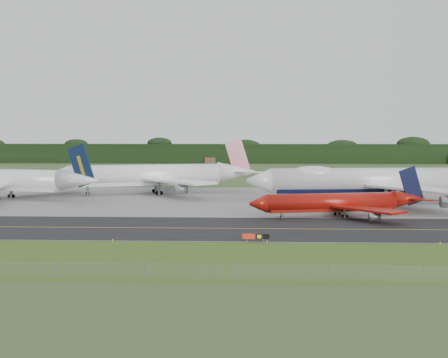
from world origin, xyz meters
The scene contains 16 objects.
ground centered at (0.00, 0.00, 0.00)m, with size 600.00×600.00×0.00m, color #3E5527.
grass_verge centered at (0.00, -35.00, 0.01)m, with size 400.00×30.00×0.01m, color #3C601C.
taxiway centered at (0.00, -4.00, 0.01)m, with size 400.00×32.00×0.02m, color black.
apron centered at (0.00, 51.00, 0.01)m, with size 400.00×78.00×0.01m, color gray.
taxiway_centreline centered at (0.00, -4.00, 0.03)m, with size 400.00×0.40×0.00m, color gold.
taxiway_edge_line centered at (0.00, -19.50, 0.03)m, with size 400.00×0.25×0.00m, color silver.
perimeter_fence centered at (0.00, -48.00, 1.10)m, with size 320.00×0.10×320.00m.
horizon_treeline centered at (0.00, 273.76, 5.47)m, with size 700.00×25.00×12.00m.
jet_ba_747 centered at (29.49, 41.76, 6.22)m, with size 72.76×59.84×18.29m.
jet_red_737 centered at (16.31, 15.11, 3.19)m, with size 42.25×33.81×11.52m.
jet_navy_gold centered at (-76.20, 49.12, 5.35)m, with size 62.28×53.10×16.30m.
jet_star_tail centered at (-34.12, 66.44, 5.73)m, with size 64.02×52.27×17.20m.
taxiway_sign centered at (-3.31, -20.21, 1.11)m, with size 4.71×0.26×1.57m.
edge_marker_left centered at (-28.49, -20.50, 0.25)m, with size 0.16×0.16×0.50m, color yellow.
edge_marker_center centered at (-1.36, -20.50, 0.25)m, with size 0.16×0.16×0.50m, color yellow.
edge_marker_right centered at (28.33, -20.50, 0.25)m, with size 0.16×0.16×0.50m, color yellow.
Camera 1 is at (-3.97, -127.93, 19.12)m, focal length 50.00 mm.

